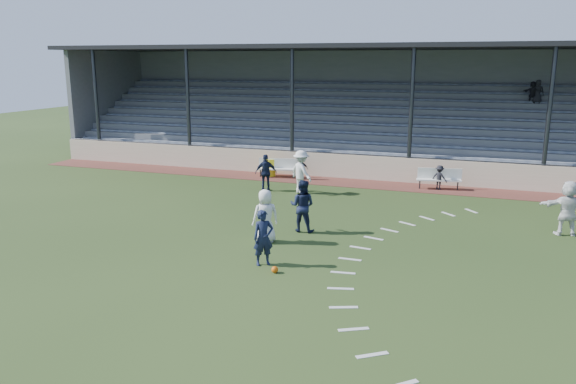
# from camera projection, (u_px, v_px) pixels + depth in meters

# --- Properties ---
(ground) EXTENTS (90.00, 90.00, 0.00)m
(ground) POSITION_uv_depth(u_px,v_px,m) (262.00, 249.00, 17.75)
(ground) COLOR #253817
(ground) RESTS_ON ground
(cinder_track) EXTENTS (34.00, 2.00, 0.02)m
(cinder_track) POSITION_uv_depth(u_px,v_px,m) (342.00, 182.00, 27.38)
(cinder_track) COLOR #552922
(cinder_track) RESTS_ON ground
(retaining_wall) EXTENTS (34.00, 0.18, 1.20)m
(retaining_wall) POSITION_uv_depth(u_px,v_px,m) (348.00, 167.00, 28.21)
(retaining_wall) COLOR beige
(retaining_wall) RESTS_ON ground
(bench_left) EXTENTS (2.04, 0.80, 0.95)m
(bench_left) POSITION_uv_depth(u_px,v_px,m) (278.00, 166.00, 28.45)
(bench_left) COLOR white
(bench_left) RESTS_ON cinder_track
(bench_right) EXTENTS (2.04, 0.79, 0.95)m
(bench_right) POSITION_uv_depth(u_px,v_px,m) (439.00, 177.00, 25.84)
(bench_right) COLOR white
(bench_right) RESTS_ON cinder_track
(trash_bin) EXTENTS (0.55, 0.55, 0.87)m
(trash_bin) POSITION_uv_depth(u_px,v_px,m) (270.00, 168.00, 28.73)
(trash_bin) COLOR yellow
(trash_bin) RESTS_ON cinder_track
(football) EXTENTS (0.19, 0.19, 0.19)m
(football) POSITION_uv_depth(u_px,v_px,m) (275.00, 270.00, 15.74)
(football) COLOR #CD550C
(football) RESTS_ON ground
(player_white_lead) EXTENTS (1.03, 0.97, 1.77)m
(player_white_lead) POSITION_uv_depth(u_px,v_px,m) (265.00, 216.00, 18.24)
(player_white_lead) COLOR silver
(player_white_lead) RESTS_ON ground
(player_navy_lead) EXTENTS (0.71, 0.68, 1.64)m
(player_navy_lead) POSITION_uv_depth(u_px,v_px,m) (263.00, 238.00, 16.21)
(player_navy_lead) COLOR #121932
(player_navy_lead) RESTS_ON ground
(player_navy_mid) EXTENTS (0.91, 0.71, 1.83)m
(player_navy_mid) POSITION_uv_depth(u_px,v_px,m) (302.00, 206.00, 19.40)
(player_navy_mid) COLOR #121932
(player_navy_mid) RESTS_ON ground
(player_white_wing) EXTENTS (1.43, 1.29, 1.93)m
(player_white_wing) POSITION_uv_depth(u_px,v_px,m) (301.00, 172.00, 25.02)
(player_white_wing) COLOR silver
(player_white_wing) RESTS_ON ground
(player_navy_wing) EXTENTS (1.06, 0.75, 1.67)m
(player_navy_wing) POSITION_uv_depth(u_px,v_px,m) (266.00, 173.00, 25.51)
(player_navy_wing) COLOR #121932
(player_navy_wing) RESTS_ON ground
(player_white_back) EXTENTS (1.83, 0.85, 1.90)m
(player_white_back) POSITION_uv_depth(u_px,v_px,m) (568.00, 208.00, 18.97)
(player_white_back) COLOR silver
(player_white_back) RESTS_ON ground
(sub_left_near) EXTENTS (0.41, 0.28, 1.08)m
(sub_left_near) POSITION_uv_depth(u_px,v_px,m) (300.00, 168.00, 27.96)
(sub_left_near) COLOR black
(sub_left_near) RESTS_ON cinder_track
(sub_left_far) EXTENTS (0.66, 0.40, 1.05)m
(sub_left_far) POSITION_uv_depth(u_px,v_px,m) (302.00, 169.00, 27.90)
(sub_left_far) COLOR black
(sub_left_far) RESTS_ON cinder_track
(sub_right) EXTENTS (0.83, 0.64, 1.13)m
(sub_right) POSITION_uv_depth(u_px,v_px,m) (439.00, 177.00, 25.69)
(sub_right) COLOR black
(sub_right) RESTS_ON cinder_track
(grandstand) EXTENTS (34.60, 9.00, 6.61)m
(grandstand) POSITION_uv_depth(u_px,v_px,m) (368.00, 125.00, 32.17)
(grandstand) COLOR slate
(grandstand) RESTS_ON ground
(penalty_arc) EXTENTS (3.89, 14.63, 0.01)m
(penalty_arc) POSITION_uv_depth(u_px,v_px,m) (392.00, 264.00, 16.41)
(penalty_arc) COLOR silver
(penalty_arc) RESTS_ON ground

